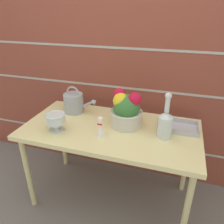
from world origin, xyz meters
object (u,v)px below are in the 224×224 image
figurine_vase (100,128)px  glass_decanter (165,123)px  watering_can (74,103)px  flower_planter (126,110)px  crystal_pedestal_bowl (56,120)px  wire_tray (178,127)px

figurine_vase → glass_decanter: bearing=16.3°
glass_decanter → figurine_vase: bearing=-163.7°
watering_can → flower_planter: flower_planter is taller
glass_decanter → crystal_pedestal_bowl: bearing=-168.7°
flower_planter → glass_decanter: (0.31, -0.08, -0.02)m
watering_can → glass_decanter: size_ratio=0.92×
watering_can → glass_decanter: glass_decanter is taller
flower_planter → figurine_vase: 0.26m
flower_planter → glass_decanter: bearing=-14.8°
wire_tray → glass_decanter: bearing=-121.6°
figurine_vase → wire_tray: size_ratio=0.53×
crystal_pedestal_bowl → glass_decanter: (0.80, 0.16, 0.03)m
figurine_vase → wire_tray: bearing=27.7°
figurine_vase → wire_tray: figurine_vase is taller
wire_tray → watering_can: bearing=177.9°
watering_can → wire_tray: (0.91, -0.03, -0.08)m
glass_decanter → watering_can: bearing=167.0°
crystal_pedestal_bowl → figurine_vase: figurine_vase is taller
crystal_pedestal_bowl → flower_planter: size_ratio=0.52×
flower_planter → figurine_vase: flower_planter is taller
crystal_pedestal_bowl → flower_planter: flower_planter is taller
flower_planter → wire_tray: (0.40, 0.07, -0.13)m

